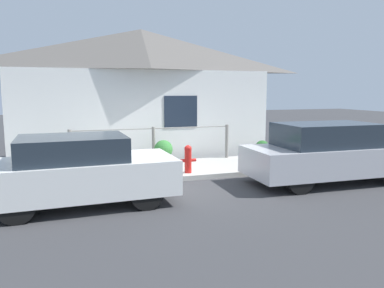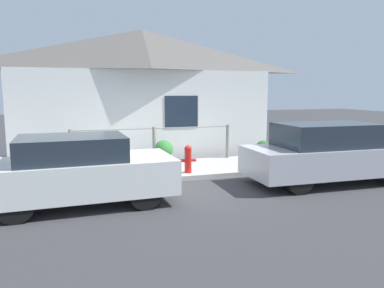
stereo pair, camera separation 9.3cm
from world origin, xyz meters
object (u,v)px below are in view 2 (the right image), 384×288
at_px(car_right, 330,153).
at_px(potted_plant_by_fence, 71,159).
at_px(potted_plant_corner, 263,149).
at_px(car_left, 79,170).
at_px(potted_plant_near_hydrant, 164,150).
at_px(fire_hydrant, 188,158).

relative_size(car_right, potted_plant_by_fence, 7.11).
relative_size(car_right, potted_plant_corner, 7.44).
bearing_deg(car_right, car_left, -178.53).
bearing_deg(potted_plant_near_hydrant, potted_plant_corner, -4.29).
height_order(car_left, potted_plant_by_fence, car_left).
distance_m(potted_plant_by_fence, potted_plant_corner, 5.80).
xyz_separation_m(potted_plant_near_hydrant, potted_plant_by_fence, (-2.64, -0.40, -0.06)).
xyz_separation_m(potted_plant_near_hydrant, potted_plant_corner, (3.17, -0.24, -0.07)).
bearing_deg(potted_plant_corner, potted_plant_near_hydrant, 175.71).
xyz_separation_m(car_right, potted_plant_corner, (-0.31, 2.83, -0.29)).
bearing_deg(fire_hydrant, car_right, -26.95).
relative_size(potted_plant_near_hydrant, potted_plant_corner, 1.20).
distance_m(fire_hydrant, potted_plant_by_fence, 3.12).
distance_m(potted_plant_near_hydrant, potted_plant_by_fence, 2.67).
bearing_deg(car_right, fire_hydrant, 154.50).
bearing_deg(potted_plant_by_fence, potted_plant_corner, 1.58).
bearing_deg(car_right, potted_plant_by_fence, 157.83).
height_order(car_right, potted_plant_by_fence, car_right).
xyz_separation_m(car_left, car_right, (5.95, 0.00, 0.04)).
bearing_deg(car_left, potted_plant_corner, 24.82).
bearing_deg(car_left, potted_plant_by_fence, 91.56).
xyz_separation_m(fire_hydrant, potted_plant_near_hydrant, (-0.30, 1.46, 0.01)).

